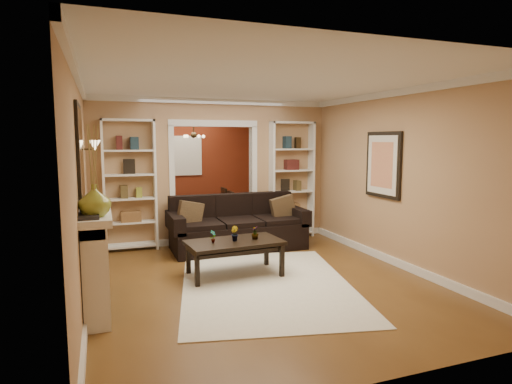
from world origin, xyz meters
name	(u,v)px	position (x,y,z in m)	size (l,w,h in m)	color
floor	(232,256)	(0.00, 0.00, 0.00)	(8.00, 8.00, 0.00)	brown
ceiling	(231,92)	(0.00, 0.00, 2.70)	(8.00, 8.00, 0.00)	white
wall_back	(186,164)	(0.00, 4.00, 1.35)	(8.00, 8.00, 0.00)	tan
wall_front	(382,218)	(0.00, -4.00, 1.35)	(8.00, 8.00, 0.00)	tan
wall_left	(84,181)	(-2.25, 0.00, 1.35)	(8.00, 8.00, 0.00)	tan
wall_right	(350,173)	(2.25, 0.00, 1.35)	(8.00, 8.00, 0.00)	tan
partition_wall	(214,171)	(0.00, 1.20, 1.35)	(4.50, 0.15, 2.70)	tan
red_back_panel	(186,165)	(0.00, 3.97, 1.32)	(4.44, 0.04, 2.64)	maroon
dining_window	(186,156)	(0.00, 3.93, 1.55)	(0.78, 0.03, 0.98)	#8CA5CC
area_rug	(266,284)	(0.02, -1.50, 0.01)	(2.23, 3.12, 0.01)	white
sofa	(238,223)	(0.25, 0.45, 0.48)	(2.44, 1.05, 0.95)	black
pillow_left	(190,215)	(-0.62, 0.43, 0.68)	(0.42, 0.12, 0.42)	brown
pillow_right	(283,209)	(1.11, 0.43, 0.68)	(0.44, 0.13, 0.44)	brown
coffee_table	(235,258)	(-0.26, -0.98, 0.25)	(1.34, 0.73, 0.51)	black
plant_left	(213,236)	(-0.57, -0.98, 0.60)	(0.09, 0.06, 0.18)	#336626
plant_center	(234,234)	(-0.26, -0.98, 0.62)	(0.12, 0.09, 0.21)	#336626
plant_right	(255,233)	(0.05, -0.98, 0.61)	(0.11, 0.11, 0.19)	#336626
bookshelf_left	(130,186)	(-1.55, 1.03, 1.15)	(0.90, 0.30, 2.30)	white
bookshelf_right	(291,180)	(1.55, 1.03, 1.15)	(0.90, 0.30, 2.30)	white
fireplace	(98,257)	(-2.09, -1.50, 0.58)	(0.32, 1.70, 1.16)	white
vase	(95,201)	(-2.09, -2.06, 1.33)	(0.32, 0.32, 0.34)	olive
mirror	(80,153)	(-2.23, -1.50, 1.80)	(0.03, 0.95, 1.10)	silver
wall_sconce	(91,147)	(-2.15, 0.55, 1.83)	(0.18, 0.18, 0.22)	#FFE0A5
framed_art	(383,165)	(2.21, -1.00, 1.55)	(0.04, 0.85, 1.05)	black
dining_table	(195,213)	(-0.02, 2.86, 0.27)	(0.85, 1.52, 0.54)	black
dining_chair_nw	(173,209)	(-0.57, 2.56, 0.46)	(0.45, 0.45, 0.91)	black
dining_chair_ne	(222,208)	(0.53, 2.56, 0.40)	(0.40, 0.40, 0.80)	black
dining_chair_sw	(169,205)	(-0.57, 3.16, 0.46)	(0.45, 0.45, 0.91)	black
dining_chair_se	(215,204)	(0.53, 3.16, 0.41)	(0.41, 0.41, 0.82)	black
chandelier	(196,136)	(0.00, 2.70, 2.02)	(0.50, 0.50, 0.30)	#3B2E1B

